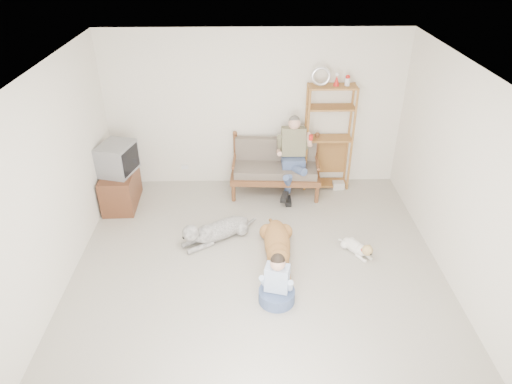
{
  "coord_description": "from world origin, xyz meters",
  "views": [
    {
      "loc": [
        -0.13,
        -4.53,
        4.1
      ],
      "look_at": [
        -0.01,
        1.0,
        0.8
      ],
      "focal_mm": 32.0,
      "sensor_mm": 36.0,
      "label": 1
    }
  ],
  "objects_px": {
    "tv_stand": "(121,188)",
    "golden_retriever": "(278,246)",
    "loveseat": "(275,166)",
    "etagere": "(328,137)"
  },
  "relations": [
    {
      "from": "etagere",
      "to": "tv_stand",
      "type": "relative_size",
      "value": 2.34
    },
    {
      "from": "loveseat",
      "to": "etagere",
      "type": "distance_m",
      "value": 1.02
    },
    {
      "from": "tv_stand",
      "to": "loveseat",
      "type": "bearing_deg",
      "value": 6.77
    },
    {
      "from": "tv_stand",
      "to": "golden_retriever",
      "type": "bearing_deg",
      "value": -31.82
    },
    {
      "from": "loveseat",
      "to": "etagere",
      "type": "relative_size",
      "value": 0.72
    },
    {
      "from": "tv_stand",
      "to": "golden_retriever",
      "type": "height_order",
      "value": "tv_stand"
    },
    {
      "from": "etagere",
      "to": "tv_stand",
      "type": "bearing_deg",
      "value": -171.01
    },
    {
      "from": "etagere",
      "to": "golden_retriever",
      "type": "xyz_separation_m",
      "value": [
        -0.97,
        -2.0,
        -0.76
      ]
    },
    {
      "from": "etagere",
      "to": "golden_retriever",
      "type": "distance_m",
      "value": 2.35
    },
    {
      "from": "etagere",
      "to": "tv_stand",
      "type": "height_order",
      "value": "etagere"
    }
  ]
}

